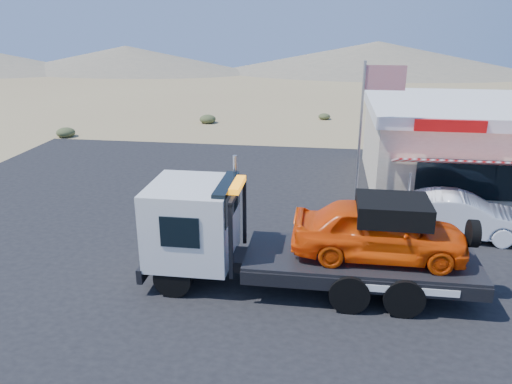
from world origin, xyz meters
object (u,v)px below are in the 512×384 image
tow_truck (300,233)px  jerky_store (482,145)px  white_sedan (460,215)px  flagpole (367,122)px

tow_truck → jerky_store: size_ratio=0.90×
jerky_store → white_sedan: bearing=-110.0°
tow_truck → white_sedan: (5.50, 4.34, -0.89)m
white_sedan → jerky_store: 6.49m
tow_truck → jerky_store: 12.88m
flagpole → jerky_store: bearing=38.8°
white_sedan → tow_truck: bearing=135.3°
white_sedan → flagpole: (-3.39, 1.52, 2.97)m
tow_truck → white_sedan: bearing=38.3°
white_sedan → flagpole: bearing=72.8°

